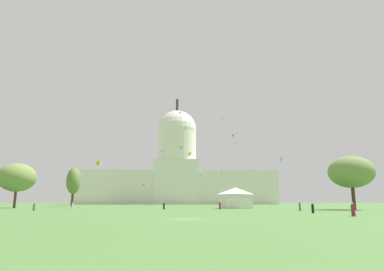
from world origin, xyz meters
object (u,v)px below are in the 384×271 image
Objects in this scene: capitol_building at (177,171)px; kite_white_low at (182,187)px; kite_yellow_low at (190,154)px; kite_black_high at (180,113)px; tree_east_mid at (351,172)px; kite_violet_high at (222,118)px; kite_lime_low at (124,183)px; person_olive_near_tent at (34,207)px; kite_turquoise_mid at (101,150)px; kite_blue_mid_b at (236,134)px; kite_gold_low at (99,163)px; kite_orange_low at (144,185)px; person_black_back_left at (313,208)px; kite_green_low at (281,159)px; event_tent at (236,198)px; person_purple_edge_west at (300,207)px; kite_pink_mid at (236,143)px; kite_cyan_low at (201,175)px; kite_red_low at (222,167)px; person_maroon_lawn_far_left at (220,206)px; kite_pink_mid_b at (181,147)px; kite_blue_mid at (233,135)px; person_white_front_right at (72,206)px; kite_magenta_mid at (162,151)px; tree_west_mid at (17,177)px; person_maroon_deep_crowd at (353,210)px; person_black_mid_left at (164,206)px.

capitol_building is 62.92m from kite_white_low.
kite_yellow_low is 0.23× the size of kite_black_high.
tree_east_mid is 4.14× the size of kite_violet_high.
person_olive_near_tent is at bearing 131.07° from kite_lime_low.
kite_turquoise_mid is 68.20m from kite_blue_mid_b.
kite_orange_low is (1.69, 101.53, -0.66)m from kite_gold_low.
kite_blue_mid_b is (7.87, 107.45, 33.52)m from person_black_back_left.
person_black_back_left is 0.60× the size of kite_white_low.
event_tent is at bearing -31.03° from kite_green_low.
kite_blue_mid_b reaches higher than person_purple_edge_west.
kite_pink_mid reaches higher than kite_cyan_low.
kite_pink_mid reaches higher than kite_white_low.
event_tent is at bearing -49.87° from kite_cyan_low.
kite_orange_low is (0.67, 66.24, 2.58)m from kite_lime_low.
kite_turquoise_mid is at bearing 80.82° from person_olive_near_tent.
person_maroon_lawn_far_left is at bearing -99.41° from kite_red_low.
person_purple_edge_west is 85.81m from kite_pink_mid_b.
kite_turquoise_mid is at bearing -21.12° from kite_blue_mid.
kite_turquoise_mid reaches higher than person_white_front_right.
kite_blue_mid_b reaches higher than kite_magenta_mid.
person_purple_edge_west is at bearing -121.21° from kite_yellow_low.
tree_west_mid is at bearing -36.32° from kite_blue_mid_b.
kite_gold_low is (-41.89, 48.02, 10.94)m from person_maroon_deep_crowd.
kite_orange_low reaches higher than person_olive_near_tent.
capitol_building is 126.43m from tree_west_mid.
kite_orange_low is (-20.97, 38.05, 3.02)m from kite_white_low.
kite_gold_low is 88.48m from kite_blue_mid_b.
person_maroon_deep_crowd is at bearing 127.39° from person_purple_edge_west.
person_white_front_right is 0.90× the size of kite_magenta_mid.
kite_pink_mid is (8.24, 110.88, 31.83)m from person_purple_edge_west.
tree_east_mid is 7.49× the size of person_white_front_right.
kite_violet_high reaches higher than person_black_back_left.
person_white_front_right is at bearing 21.96° from person_purple_edge_west.
capitol_building reaches higher than kite_orange_low.
person_black_back_left is at bearing 67.86° from kite_green_low.
kite_gold_low is at bearing -128.93° from kite_red_low.
kite_pink_mid_b is at bearing -173.14° from kite_violet_high.
capitol_building is at bearing 122.67° from kite_black_high.
kite_magenta_mid is at bearing 9.93° from person_maroon_lawn_far_left.
kite_red_low is (21.48, 63.33, 15.16)m from person_black_mid_left.
kite_magenta_mid is at bearing -174.64° from kite_red_low.
person_maroon_lawn_far_left is 37.84m from person_olive_near_tent.
kite_red_low reaches higher than kite_green_low.
person_olive_near_tent is at bearing -54.93° from kite_pink_mid_b.
kite_pink_mid_b is at bearing 8.64° from kite_yellow_low.
kite_red_low is (-5.26, 0.00, -13.90)m from kite_blue_mid.
capitol_building is 165.08m from person_black_back_left.
kite_violet_high is 24.93m from kite_black_high.
person_olive_near_tent is 127.37m from kite_pink_mid.
kite_yellow_low is at bearing -33.19° from kite_magenta_mid.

